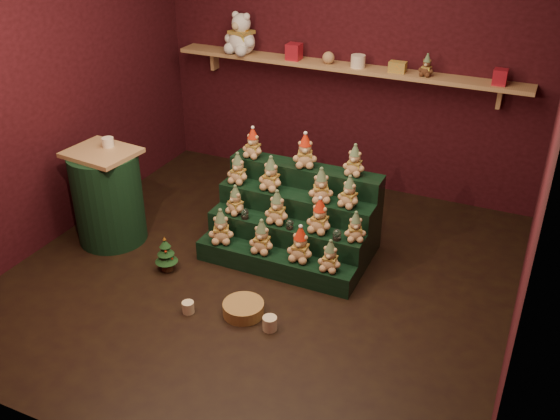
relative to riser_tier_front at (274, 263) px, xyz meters
The scene contains 41 objects.
ground 0.15m from the riser_tier_front, 135.78° to the right, with size 4.00×4.00×0.00m, color black.
back_wall 2.37m from the riser_tier_front, 92.42° to the left, with size 4.00×0.10×2.80m, color black.
front_wall 2.50m from the riser_tier_front, 92.23° to the right, with size 4.00×0.10×2.80m, color black.
left_wall 2.50m from the riser_tier_front, behind, with size 0.10×4.00×2.80m, color black.
right_wall 2.36m from the riser_tier_front, ahead, with size 0.10×4.00×2.80m, color black.
back_shelf 2.16m from the riser_tier_front, 92.66° to the left, with size 3.60×0.26×0.24m.
riser_tier_front is the anchor object (origin of this frame).
riser_tier_midfront 0.24m from the riser_tier_front, 90.00° to the left, with size 1.40×0.22×0.36m, color black.
riser_tier_midback 0.48m from the riser_tier_front, 90.00° to the left, with size 1.40×0.22×0.54m, color black.
riser_tier_back 0.71m from the riser_tier_front, 90.00° to the left, with size 1.40×0.22×0.72m, color black.
teddy_0 0.56m from the riser_tier_front, behind, with size 0.22×0.20×0.30m, color tan, non-canonical shape.
teddy_1 0.26m from the riser_tier_front, behind, with size 0.21×0.19×0.29m, color tan, non-canonical shape.
teddy_2 0.33m from the riser_tier_front, ahead, with size 0.22×0.19×0.30m, color tan, non-canonical shape.
teddy_3 0.55m from the riser_tier_front, ahead, with size 0.19×0.17×0.27m, color tan, non-canonical shape.
teddy_4 0.65m from the riser_tier_front, 155.47° to the left, with size 0.19×0.17×0.26m, color tan, non-canonical shape.
teddy_5 0.48m from the riser_tier_front, 108.87° to the left, with size 0.21×0.19×0.29m, color tan, non-canonical shape.
teddy_6 0.57m from the riser_tier_front, 36.25° to the left, with size 0.21×0.19×0.30m, color tan, non-canonical shape.
teddy_7 0.77m from the riser_tier_front, 19.87° to the left, with size 0.18×0.16×0.25m, color tan, non-canonical shape.
teddy_8 0.93m from the riser_tier_front, 141.73° to the left, with size 0.20×0.18×0.28m, color tan, non-canonical shape.
teddy_9 0.79m from the riser_tier_front, 118.05° to the left, with size 0.21×0.19×0.30m, color tan, non-canonical shape.
teddy_10 0.77m from the riser_tier_front, 60.66° to the left, with size 0.21×0.19×0.29m, color tan, non-canonical shape.
teddy_11 0.87m from the riser_tier_front, 41.40° to the left, with size 0.19×0.17×0.27m, color tan, non-canonical shape.
teddy_12 1.12m from the riser_tier_front, 128.33° to the left, with size 0.19×0.17×0.27m, color tan, non-canonical shape.
teddy_13 1.01m from the riser_tier_front, 90.32° to the left, with size 0.21×0.19×0.30m, color tan, non-canonical shape.
teddy_14 1.11m from the riser_tier_front, 56.61° to the left, with size 0.19×0.17×0.27m, color tan, non-canonical shape.
snow_globe_a 0.50m from the riser_tier_front, 155.64° to the left, with size 0.07×0.07×0.09m.
snow_globe_b 0.36m from the riser_tier_front, 66.52° to the left, with size 0.06×0.06×0.08m.
snow_globe_c 0.60m from the riser_tier_front, 18.14° to the left, with size 0.07×0.07×0.10m.
side_table 1.63m from the riser_tier_front, behind, with size 0.62×0.61×0.88m.
table_ornament 1.80m from the riser_tier_front, behind, with size 0.10×0.10×0.08m, color beige.
mini_christmas_tree 0.92m from the riser_tier_front, 157.81° to the right, with size 0.19×0.19×0.33m.
mug_left 0.86m from the riser_tier_front, 115.94° to the right, with size 0.09×0.09×0.09m, color beige.
mug_right 0.75m from the riser_tier_front, 67.56° to the right, with size 0.11×0.11×0.11m, color beige.
wicker_basket 0.61m from the riser_tier_front, 87.82° to the right, with size 0.32×0.32×0.10m, color #9F7940.
white_bear 2.60m from the riser_tier_front, 124.04° to the left, with size 0.38×0.34×0.53m, color white, non-canonical shape.
brown_bear 2.33m from the riser_tier_front, 67.19° to the left, with size 0.14×0.13×0.20m, color #52311B, non-canonical shape.
gift_tin_red_a 2.28m from the riser_tier_front, 108.76° to the left, with size 0.14×0.14×0.16m, color #B21B2C.
gift_tin_cream 2.19m from the riser_tier_front, 87.63° to the left, with size 0.14×0.14×0.12m, color beige.
gift_tin_red_b 2.60m from the riser_tier_front, 51.69° to the left, with size 0.12×0.12×0.14m, color #B21B2C.
shelf_plush_ball 2.20m from the riser_tier_front, 97.46° to the left, with size 0.12×0.12×0.12m, color tan.
scarf_gift_box 2.23m from the riser_tier_front, 75.25° to the left, with size 0.16×0.10×0.10m, color orange.
Camera 1 is at (1.95, -3.89, 3.02)m, focal length 40.00 mm.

